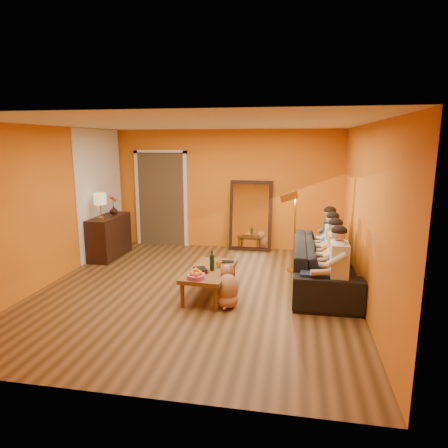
% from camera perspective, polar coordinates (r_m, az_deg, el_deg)
% --- Properties ---
extents(room_shell, '(5.00, 5.50, 2.60)m').
position_cam_1_polar(room_shell, '(6.51, -3.24, 2.47)').
color(room_shell, brown).
rests_on(room_shell, ground).
extents(white_accent, '(0.02, 1.90, 2.58)m').
position_cam_1_polar(white_accent, '(8.67, -17.24, 4.29)').
color(white_accent, white).
rests_on(white_accent, wall_left).
extents(doorway_recess, '(1.06, 0.30, 2.10)m').
position_cam_1_polar(doorway_recess, '(9.30, -8.67, 3.60)').
color(doorway_recess, '#3F2D19').
rests_on(doorway_recess, floor).
extents(door_jamb_left, '(0.08, 0.06, 2.20)m').
position_cam_1_polar(door_jamb_left, '(9.39, -12.20, 3.54)').
color(door_jamb_left, white).
rests_on(door_jamb_left, wall_back).
extents(door_jamb_right, '(0.08, 0.06, 2.20)m').
position_cam_1_polar(door_jamb_right, '(9.02, -5.49, 3.43)').
color(door_jamb_right, white).
rests_on(door_jamb_right, wall_back).
extents(door_header, '(1.22, 0.06, 0.08)m').
position_cam_1_polar(door_header, '(9.10, -9.13, 10.17)').
color(door_header, white).
rests_on(door_header, wall_back).
extents(mirror_frame, '(0.92, 0.27, 1.51)m').
position_cam_1_polar(mirror_frame, '(8.70, 3.83, 1.21)').
color(mirror_frame, black).
rests_on(mirror_frame, floor).
extents(mirror_glass, '(0.78, 0.21, 1.35)m').
position_cam_1_polar(mirror_glass, '(8.67, 3.80, 1.17)').
color(mirror_glass, white).
rests_on(mirror_glass, mirror_frame).
extents(sideboard, '(0.44, 1.18, 0.85)m').
position_cam_1_polar(sideboard, '(8.54, -16.04, -1.73)').
color(sideboard, black).
rests_on(sideboard, floor).
extents(table_lamp, '(0.24, 0.24, 0.51)m').
position_cam_1_polar(table_lamp, '(8.15, -17.23, 2.45)').
color(table_lamp, beige).
rests_on(table_lamp, sideboard).
extents(sofa, '(2.51, 0.98, 0.73)m').
position_cam_1_polar(sofa, '(6.81, 14.05, -5.53)').
color(sofa, black).
rests_on(sofa, floor).
extents(coffee_table, '(0.70, 1.26, 0.42)m').
position_cam_1_polar(coffee_table, '(6.24, -2.05, -8.30)').
color(coffee_table, brown).
rests_on(coffee_table, floor).
extents(floor_lamp, '(0.34, 0.30, 1.44)m').
position_cam_1_polar(floor_lamp, '(7.31, 10.07, -1.30)').
color(floor_lamp, '#BB9136').
rests_on(floor_lamp, floor).
extents(dog, '(0.49, 0.60, 0.60)m').
position_cam_1_polar(dog, '(5.83, 0.52, -8.79)').
color(dog, '#9F7147').
rests_on(dog, floor).
extents(person_far_left, '(0.70, 0.44, 1.22)m').
position_cam_1_polar(person_far_left, '(5.80, 16.04, -6.17)').
color(person_far_left, beige).
rests_on(person_far_left, sofa).
extents(person_mid_left, '(0.70, 0.44, 1.22)m').
position_cam_1_polar(person_mid_left, '(6.32, 15.58, -4.65)').
color(person_mid_left, '#F3C351').
rests_on(person_mid_left, sofa).
extents(person_mid_right, '(0.70, 0.44, 1.22)m').
position_cam_1_polar(person_mid_right, '(6.85, 15.18, -3.37)').
color(person_mid_right, '#82ABCA').
rests_on(person_mid_right, sofa).
extents(person_far_right, '(0.70, 0.44, 1.22)m').
position_cam_1_polar(person_far_right, '(7.38, 14.85, -2.27)').
color(person_far_right, '#2E2E32').
rests_on(person_far_right, sofa).
extents(fruit_bowl, '(0.26, 0.26, 0.16)m').
position_cam_1_polar(fruit_bowl, '(5.75, -4.02, -7.02)').
color(fruit_bowl, '#C2448B').
rests_on(fruit_bowl, coffee_table).
extents(wine_bottle, '(0.07, 0.07, 0.31)m').
position_cam_1_polar(wine_bottle, '(6.07, -1.72, -5.25)').
color(wine_bottle, black).
rests_on(wine_bottle, coffee_table).
extents(tumbler, '(0.13, 0.13, 0.10)m').
position_cam_1_polar(tumbler, '(6.24, -0.75, -5.76)').
color(tumbler, '#B27F3F').
rests_on(tumbler, coffee_table).
extents(laptop, '(0.33, 0.26, 0.02)m').
position_cam_1_polar(laptop, '(6.46, 0.17, -5.51)').
color(laptop, black).
rests_on(laptop, coffee_table).
extents(book_lower, '(0.18, 0.23, 0.02)m').
position_cam_1_polar(book_lower, '(6.02, -4.16, -6.85)').
color(book_lower, black).
rests_on(book_lower, coffee_table).
extents(book_mid, '(0.25, 0.28, 0.02)m').
position_cam_1_polar(book_mid, '(6.02, -4.05, -6.65)').
color(book_mid, red).
rests_on(book_mid, book_lower).
extents(book_upper, '(0.26, 0.29, 0.02)m').
position_cam_1_polar(book_upper, '(6.00, -4.19, -6.52)').
color(book_upper, black).
rests_on(book_upper, book_mid).
extents(vase, '(0.16, 0.16, 0.17)m').
position_cam_1_polar(vase, '(8.66, -15.50, 1.93)').
color(vase, black).
rests_on(vase, sideboard).
extents(flowers, '(0.17, 0.17, 0.39)m').
position_cam_1_polar(flowers, '(8.63, -15.58, 3.44)').
color(flowers, red).
rests_on(flowers, vase).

